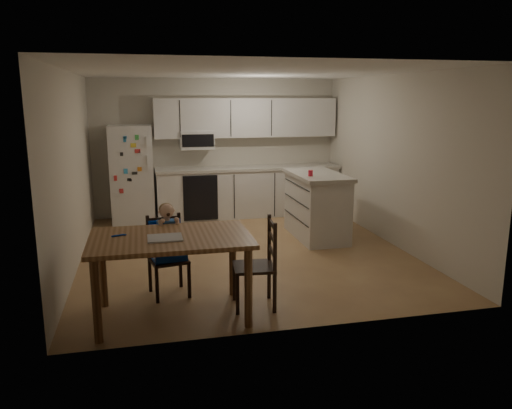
{
  "coord_description": "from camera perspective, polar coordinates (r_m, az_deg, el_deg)",
  "views": [
    {
      "loc": [
        -1.39,
        -6.71,
        2.17
      ],
      "look_at": [
        -0.14,
        -1.34,
        0.98
      ],
      "focal_mm": 35.0,
      "sensor_mm": 36.0,
      "label": 1
    }
  ],
  "objects": [
    {
      "name": "chair_booster",
      "position": [
        5.6,
        -10.15,
        -3.95
      ],
      "size": [
        0.46,
        0.46,
        1.05
      ],
      "rotation": [
        0.0,
        0.0,
        0.19
      ],
      "color": "black",
      "rests_on": "ground"
    },
    {
      "name": "room",
      "position": [
        7.38,
        -2.14,
        5.0
      ],
      "size": [
        4.52,
        5.01,
        2.51
      ],
      "color": "#9B7048",
      "rests_on": "ground"
    },
    {
      "name": "red_cup",
      "position": [
        7.48,
        6.25,
        3.59
      ],
      "size": [
        0.07,
        0.07,
        0.09
      ],
      "primitive_type": "cylinder",
      "color": "red",
      "rests_on": "kitchen_island"
    },
    {
      "name": "refrigerator",
      "position": [
        8.96,
        -13.99,
        3.34
      ],
      "size": [
        0.72,
        0.7,
        1.7
      ],
      "primitive_type": "cube",
      "color": "silver",
      "rests_on": "ground"
    },
    {
      "name": "napkin",
      "position": [
        4.89,
        -10.37,
        -3.77
      ],
      "size": [
        0.33,
        0.29,
        0.01
      ],
      "primitive_type": "cube",
      "color": "#A8A8AD",
      "rests_on": "dining_table"
    },
    {
      "name": "kitchen_island",
      "position": [
        7.85,
        6.93,
        -0.09
      ],
      "size": [
        0.72,
        1.38,
        1.02
      ],
      "color": "silver",
      "rests_on": "ground"
    },
    {
      "name": "chair_side",
      "position": [
        5.22,
        0.79,
        -6.06
      ],
      "size": [
        0.46,
        0.46,
        0.95
      ],
      "rotation": [
        0.0,
        0.0,
        -1.67
      ],
      "color": "black",
      "rests_on": "ground"
    },
    {
      "name": "kitchen_run",
      "position": [
        9.23,
        -1.14,
        4.13
      ],
      "size": [
        3.37,
        0.62,
        2.15
      ],
      "color": "silver",
      "rests_on": "ground"
    },
    {
      "name": "toddler_spoon",
      "position": [
        5.07,
        -15.53,
        -3.44
      ],
      "size": [
        0.12,
        0.06,
        0.02
      ],
      "primitive_type": "cylinder",
      "rotation": [
        0.0,
        1.57,
        0.35
      ],
      "color": "#0939BD",
      "rests_on": "dining_table"
    },
    {
      "name": "dining_table",
      "position": [
        4.99,
        -9.71,
        -4.83
      ],
      "size": [
        1.56,
        1.0,
        0.84
      ],
      "color": "brown",
      "rests_on": "ground"
    }
  ]
}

